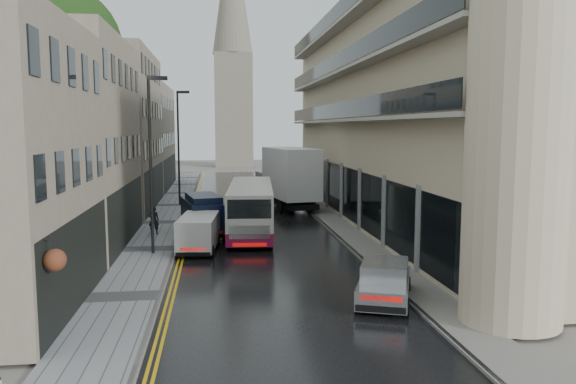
{
  "coord_description": "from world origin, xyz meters",
  "views": [
    {
      "loc": [
        -2.37,
        -10.08,
        6.41
      ],
      "look_at": [
        1.23,
        18.0,
        3.12
      ],
      "focal_mm": 35.0,
      "sensor_mm": 36.0,
      "label": 1
    }
  ],
  "objects": [
    {
      "name": "road",
      "position": [
        0.0,
        27.5,
        0.01
      ],
      "size": [
        9.0,
        85.0,
        0.02
      ],
      "primitive_type": "cube",
      "color": "black",
      "rests_on": "ground"
    },
    {
      "name": "left_sidewalk",
      "position": [
        -5.85,
        27.5,
        0.06
      ],
      "size": [
        2.7,
        85.0,
        0.12
      ],
      "primitive_type": "cube",
      "color": "gray",
      "rests_on": "ground"
    },
    {
      "name": "right_sidewalk",
      "position": [
        5.4,
        27.5,
        0.06
      ],
      "size": [
        1.8,
        85.0,
        0.12
      ],
      "primitive_type": "cube",
      "color": "slate",
      "rests_on": "ground"
    },
    {
      "name": "old_shop_row",
      "position": [
        -9.45,
        30.0,
        6.0
      ],
      "size": [
        4.5,
        56.0,
        12.0
      ],
      "primitive_type": null,
      "color": "gray",
      "rests_on": "ground"
    },
    {
      "name": "modern_block",
      "position": [
        10.3,
        26.0,
        7.0
      ],
      "size": [
        8.0,
        40.0,
        14.0
      ],
      "primitive_type": null,
      "color": "#C2B590",
      "rests_on": "ground"
    },
    {
      "name": "church_spire",
      "position": [
        0.5,
        82.0,
        20.0
      ],
      "size": [
        6.4,
        6.4,
        40.0
      ],
      "primitive_type": null,
      "color": "slate",
      "rests_on": "ground"
    },
    {
      "name": "tree_near",
      "position": [
        -12.5,
        20.0,
        6.95
      ],
      "size": [
        10.56,
        10.56,
        13.89
      ],
      "primitive_type": null,
      "color": "black",
      "rests_on": "ground"
    },
    {
      "name": "tree_far",
      "position": [
        -12.2,
        33.0,
        6.23
      ],
      "size": [
        9.24,
        9.24,
        12.46
      ],
      "primitive_type": null,
      "color": "black",
      "rests_on": "ground"
    },
    {
      "name": "cream_bus",
      "position": [
        -1.7,
        20.46,
        1.5
      ],
      "size": [
        3.29,
        11.03,
        2.96
      ],
      "primitive_type": null,
      "rotation": [
        0.0,
        0.0,
        -0.08
      ],
      "color": "beige",
      "rests_on": "road"
    },
    {
      "name": "white_lorry",
      "position": [
        2.31,
        31.06,
        2.42
      ],
      "size": [
        4.42,
        9.49,
        4.8
      ],
      "primitive_type": null,
      "rotation": [
        0.0,
        0.0,
        0.19
      ],
      "color": "white",
      "rests_on": "road"
    },
    {
      "name": "silver_hatchback",
      "position": [
        2.45,
        8.36,
        0.78
      ],
      "size": [
        3.07,
        4.4,
        1.51
      ],
      "primitive_type": null,
      "rotation": [
        0.0,
        0.0,
        -0.36
      ],
      "color": "#9E9EA2",
      "rests_on": "road"
    },
    {
      "name": "white_van",
      "position": [
        -4.3,
        17.49,
        0.96
      ],
      "size": [
        2.21,
        4.32,
        1.88
      ],
      "primitive_type": null,
      "rotation": [
        0.0,
        0.0,
        -0.11
      ],
      "color": "silver",
      "rests_on": "road"
    },
    {
      "name": "navy_van",
      "position": [
        -3.76,
        21.47,
        1.27
      ],
      "size": [
        2.88,
        5.2,
        2.5
      ],
      "primitive_type": null,
      "rotation": [
        0.0,
        0.0,
        0.2
      ],
      "color": "black",
      "rests_on": "road"
    },
    {
      "name": "pedestrian",
      "position": [
        -6.07,
        23.18,
        0.96
      ],
      "size": [
        0.65,
        0.46,
        1.67
      ],
      "primitive_type": "imported",
      "rotation": [
        0.0,
        0.0,
        3.23
      ],
      "color": "black",
      "rests_on": "left_sidewalk"
    },
    {
      "name": "lamp_post_near",
      "position": [
        -5.58,
        18.15,
        4.48
      ],
      "size": [
        1.0,
        0.5,
        8.72
      ],
      "primitive_type": null,
      "rotation": [
        0.0,
        0.0,
        0.3
      ],
      "color": "black",
      "rests_on": "left_sidewalk"
    },
    {
      "name": "lamp_post_far",
      "position": [
        -5.38,
        35.97,
        4.67
      ],
      "size": [
        1.04,
        0.35,
        9.1
      ],
      "primitive_type": null,
      "rotation": [
        0.0,
        0.0,
        -0.12
      ],
      "color": "black",
      "rests_on": "left_sidewalk"
    }
  ]
}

